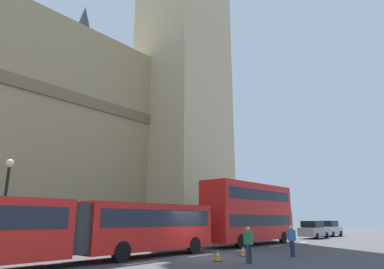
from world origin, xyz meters
name	(u,v)px	position (x,y,z in m)	size (l,w,h in m)	color
ground_plane	(196,256)	(0.00, 0.00, 0.00)	(160.00, 160.00, 0.00)	#424244
lane_centre_marking	(174,259)	(-1.80, 0.00, 0.00)	(34.40, 0.16, 0.01)	silver
articulated_bus	(70,226)	(-6.80, 1.99, 1.75)	(18.34, 2.54, 2.90)	red
double_decker_bus	(250,211)	(9.29, 2.00, 2.71)	(10.58, 2.54, 4.90)	red
sedan_lead	(313,230)	(21.88, 1.75, 0.91)	(4.40, 1.86, 1.85)	gray
sedan_trailing	(329,229)	(27.65, 2.06, 0.91)	(4.40, 1.86, 1.85)	#B7B7BC
traffic_cone_west	(218,255)	(-1.09, -2.38, 0.28)	(0.36, 0.36, 0.58)	black
traffic_cone_middle	(243,251)	(1.77, -2.04, 0.28)	(0.36, 0.36, 0.58)	black
street_lamp	(5,200)	(-8.23, 6.50, 3.06)	(0.44, 0.44, 5.27)	black
pedestrian_near_cones	(248,243)	(-0.77, -3.99, 0.91)	(0.36, 0.42, 1.69)	#262D4C
pedestrian_by_kerb	(292,240)	(3.38, -4.28, 0.91)	(0.46, 0.44, 1.69)	#262D4C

